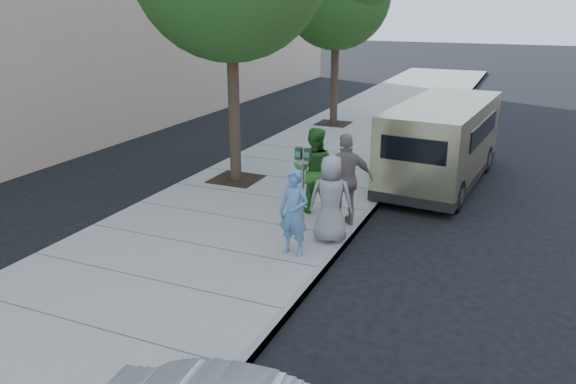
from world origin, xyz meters
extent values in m
plane|color=black|center=(0.00, 0.00, 0.00)|extent=(120.00, 120.00, 0.00)
cube|color=gray|center=(-1.00, 0.00, 0.07)|extent=(5.00, 60.00, 0.15)
cube|color=gray|center=(1.44, 0.00, 0.07)|extent=(0.12, 60.00, 0.16)
cube|color=black|center=(-2.30, 2.40, 0.15)|extent=(1.20, 1.20, 0.01)
cylinder|color=#38281E|center=(-2.30, 2.40, 2.13)|extent=(0.28, 0.28, 3.96)
cube|color=black|center=(-2.30, 10.00, 0.15)|extent=(1.20, 1.20, 0.01)
cylinder|color=#38281E|center=(-2.30, 10.00, 1.91)|extent=(0.28, 0.28, 3.52)
cylinder|color=gray|center=(0.36, 0.37, 0.77)|extent=(0.06, 0.06, 1.24)
cube|color=gray|center=(0.36, 0.37, 1.44)|extent=(0.25, 0.08, 0.09)
cube|color=#2D2D30|center=(0.26, 0.37, 1.59)|extent=(0.14, 0.12, 0.24)
cube|color=#2D2D30|center=(0.45, 0.37, 1.59)|extent=(0.14, 0.12, 0.24)
cube|color=#C5C08D|center=(2.45, 4.55, 1.15)|extent=(2.35, 5.30, 1.90)
cube|color=#C5C08D|center=(2.69, 7.36, 0.68)|extent=(1.79, 0.68, 0.81)
cube|color=black|center=(2.22, 1.97, 1.48)|extent=(1.43, 0.14, 0.52)
cylinder|color=black|center=(1.76, 6.32, 0.36)|extent=(0.31, 0.74, 0.73)
cylinder|color=black|center=(3.43, 6.17, 0.36)|extent=(0.31, 0.74, 0.73)
cylinder|color=black|center=(1.45, 2.83, 0.36)|extent=(0.31, 0.74, 0.73)
cylinder|color=black|center=(3.13, 2.68, 0.36)|extent=(0.31, 0.74, 0.73)
imported|color=#5688B8|center=(0.80, -1.15, 0.94)|extent=(0.62, 0.45, 1.57)
imported|color=#307927|center=(0.34, 1.04, 1.07)|extent=(1.02, 0.87, 1.84)
imported|color=gray|center=(1.20, -0.33, 0.98)|extent=(0.92, 0.71, 1.67)
imported|color=gray|center=(1.20, 0.58, 1.09)|extent=(1.18, 0.98, 1.89)
camera|label=1|loc=(4.38, -9.67, 4.45)|focal=35.00mm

